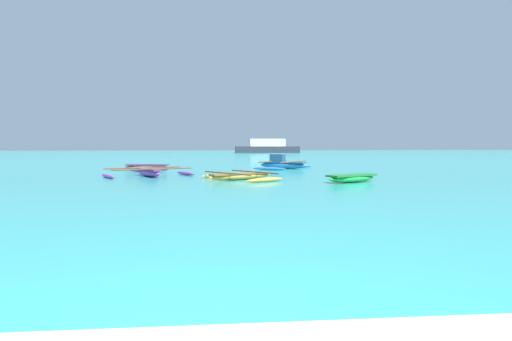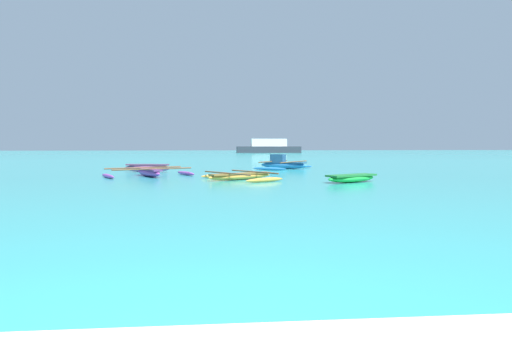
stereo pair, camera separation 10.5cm
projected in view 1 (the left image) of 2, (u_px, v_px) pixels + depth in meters
name	position (u px, v px, depth m)	size (l,w,h in m)	color
moored_boat_0	(147.00, 168.00, 27.23)	(2.82, 1.00, 0.50)	#995085
moored_boat_1	(241.00, 176.00, 21.64)	(3.87, 4.32, 0.38)	gold
moored_boat_2	(282.00, 164.00, 31.26)	(4.47, 4.87, 0.99)	#2A78BD
moored_boat_3	(149.00, 172.00, 23.73)	(4.92, 3.98, 0.46)	purple
moored_boat_4	(352.00, 178.00, 20.18)	(2.74, 1.97, 0.35)	green
distant_ferry	(267.00, 147.00, 88.34)	(12.37, 2.72, 2.72)	#2D333D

